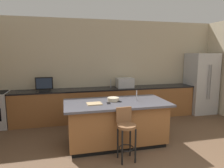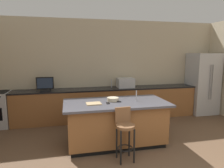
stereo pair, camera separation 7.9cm
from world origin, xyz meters
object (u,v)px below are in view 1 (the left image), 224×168
(microwave, at_px, (125,83))
(fruit_bowl, at_px, (113,99))
(cell_phone, at_px, (109,103))
(kitchen_island, at_px, (116,122))
(refrigerator, at_px, (201,83))
(cutting_board, at_px, (94,104))
(tv_monitor, at_px, (44,85))
(tv_remote, at_px, (118,101))
(bar_stool_center, at_px, (126,130))

(microwave, xyz_separation_m, fruit_bowl, (-0.74, -1.56, -0.10))
(microwave, relative_size, cell_phone, 3.20)
(kitchen_island, xyz_separation_m, microwave, (0.69, 1.65, 0.59))
(refrigerator, distance_m, cutting_board, 4.06)
(kitchen_island, relative_size, refrigerator, 1.12)
(refrigerator, height_order, tv_monitor, refrigerator)
(tv_remote, height_order, cutting_board, tv_remote)
(refrigerator, xyz_separation_m, tv_remote, (-3.20, -1.57, -0.03))
(kitchen_island, bearing_deg, fruit_bowl, 117.99)
(fruit_bowl, height_order, cutting_board, fruit_bowl)
(microwave, bearing_deg, cutting_board, -124.14)
(cutting_board, bearing_deg, fruit_bowl, 20.89)
(refrigerator, bearing_deg, microwave, 178.58)
(refrigerator, height_order, microwave, refrigerator)
(tv_monitor, bearing_deg, fruit_bowl, -44.88)
(cell_phone, height_order, cutting_board, cutting_board)
(microwave, xyz_separation_m, bar_stool_center, (-0.69, -2.32, -0.49))
(tv_remote, bearing_deg, refrigerator, -13.90)
(fruit_bowl, relative_size, cutting_board, 0.84)
(kitchen_island, distance_m, cutting_board, 0.66)
(kitchen_island, distance_m, tv_monitor, 2.31)
(tv_monitor, relative_size, bar_stool_center, 0.47)
(tv_monitor, relative_size, fruit_bowl, 1.83)
(tv_monitor, bearing_deg, kitchen_island, -45.63)
(bar_stool_center, bearing_deg, cutting_board, 125.39)
(microwave, bearing_deg, refrigerator, -1.42)
(kitchen_island, height_order, tv_monitor, tv_monitor)
(refrigerator, height_order, tv_remote, refrigerator)
(kitchen_island, relative_size, cell_phone, 14.26)
(tv_monitor, distance_m, cell_phone, 2.18)
(microwave, relative_size, bar_stool_center, 0.51)
(tv_monitor, xyz_separation_m, bar_stool_center, (1.56, -2.26, -0.52))
(refrigerator, xyz_separation_m, cell_phone, (-3.41, -1.67, -0.04))
(kitchen_island, bearing_deg, tv_remote, 14.68)
(tv_monitor, height_order, cell_phone, tv_monitor)
(bar_stool_center, distance_m, cutting_board, 0.84)
(tv_monitor, bearing_deg, microwave, 1.32)
(cell_phone, relative_size, tv_remote, 0.88)
(microwave, xyz_separation_m, tv_remote, (-0.66, -1.64, -0.13))
(microwave, xyz_separation_m, cutting_board, (-1.17, -1.72, -0.13))
(bar_stool_center, bearing_deg, refrigerator, 31.79)
(tv_remote, distance_m, cutting_board, 0.51)
(bar_stool_center, xyz_separation_m, cell_phone, (-0.18, 0.58, 0.35))
(tv_monitor, distance_m, bar_stool_center, 2.80)
(microwave, bearing_deg, cell_phone, -116.89)
(cell_phone, bearing_deg, bar_stool_center, -66.39)
(bar_stool_center, bearing_deg, microwave, 70.21)
(refrigerator, bearing_deg, tv_remote, -153.78)
(kitchen_island, bearing_deg, refrigerator, 26.11)
(kitchen_island, relative_size, tv_monitor, 4.76)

